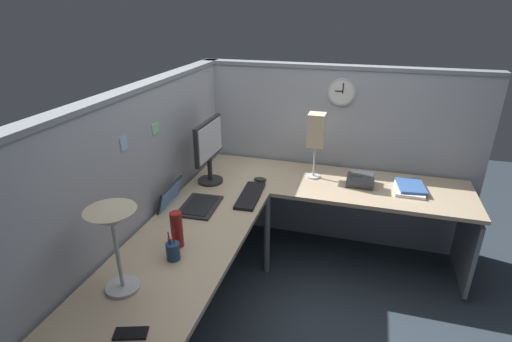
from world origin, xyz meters
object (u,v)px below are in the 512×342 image
at_px(keyboard, 250,196).
at_px(wall_clock, 342,92).
at_px(pen_cup, 173,251).
at_px(thermos_flask, 177,229).
at_px(monitor, 209,147).
at_px(book_stack, 410,188).
at_px(desk_lamp_dome, 113,225).
at_px(laptop, 187,202).
at_px(computer_mouse, 260,179).
at_px(cell_phone, 131,333).
at_px(office_phone, 361,180).
at_px(desk_lamp_paper, 316,132).

xyz_separation_m(keyboard, wall_clock, (0.77, -0.54, 0.63)).
distance_m(pen_cup, thermos_flask, 0.14).
xyz_separation_m(monitor, book_stack, (0.27, -1.51, -0.27)).
bearing_deg(desk_lamp_dome, monitor, 2.46).
height_order(laptop, computer_mouse, laptop).
height_order(keyboard, wall_clock, wall_clock).
bearing_deg(computer_mouse, book_stack, -82.11).
height_order(keyboard, thermos_flask, thermos_flask).
bearing_deg(cell_phone, book_stack, -52.96).
xyz_separation_m(keyboard, book_stack, (0.44, -1.13, 0.01)).
xyz_separation_m(laptop, office_phone, (0.69, -1.16, 0.01)).
distance_m(desk_lamp_paper, wall_clock, 0.42).
bearing_deg(desk_lamp_paper, keyboard, 141.04).
distance_m(keyboard, book_stack, 1.21).
bearing_deg(cell_phone, laptop, -4.89).
bearing_deg(thermos_flask, book_stack, -49.74).
height_order(computer_mouse, wall_clock, wall_clock).
relative_size(laptop, book_stack, 1.34).
xyz_separation_m(monitor, desk_lamp_dome, (-1.29, -0.06, 0.07)).
relative_size(keyboard, wall_clock, 1.95).
distance_m(monitor, desk_lamp_paper, 0.84).
relative_size(pen_cup, office_phone, 0.86).
distance_m(office_phone, book_stack, 0.36).
height_order(computer_mouse, pen_cup, pen_cup).
distance_m(desk_lamp_dome, office_phone, 1.93).
bearing_deg(desk_lamp_paper, desk_lamp_dome, 156.07).
xyz_separation_m(keyboard, office_phone, (0.44, -0.77, 0.03)).
bearing_deg(book_stack, keyboard, 111.11).
height_order(cell_phone, wall_clock, wall_clock).
bearing_deg(desk_lamp_paper, laptop, 133.28).
bearing_deg(cell_phone, desk_lamp_dome, 20.75).
xyz_separation_m(computer_mouse, desk_lamp_paper, (0.20, -0.39, 0.37)).
bearing_deg(office_phone, cell_phone, 153.86).
bearing_deg(pen_cup, wall_clock, -24.50).
bearing_deg(pen_cup, cell_phone, -172.37).
distance_m(thermos_flask, desk_lamp_paper, 1.37).
xyz_separation_m(laptop, keyboard, (0.25, -0.39, -0.01)).
height_order(laptop, book_stack, laptop).
height_order(desk_lamp_dome, wall_clock, wall_clock).
bearing_deg(computer_mouse, keyboard, -179.51).
relative_size(computer_mouse, desk_lamp_paper, 0.20).
height_order(thermos_flask, book_stack, thermos_flask).
bearing_deg(cell_phone, computer_mouse, -22.39).
distance_m(laptop, computer_mouse, 0.66).
distance_m(pen_cup, wall_clock, 1.86).
relative_size(computer_mouse, cell_phone, 0.72).
xyz_separation_m(book_stack, wall_clock, (0.34, 0.59, 0.62)).
bearing_deg(book_stack, computer_mouse, 97.89).
height_order(computer_mouse, desk_lamp_dome, desk_lamp_dome).
bearing_deg(book_stack, pen_cup, 133.87).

